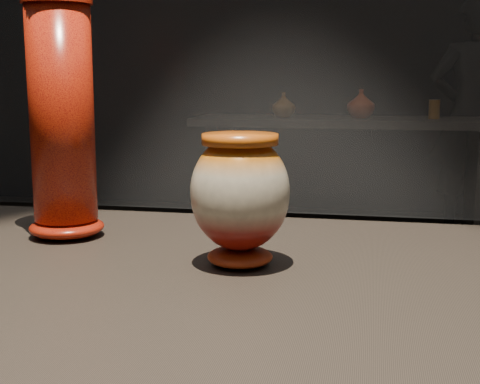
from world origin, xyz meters
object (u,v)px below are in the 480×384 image
Objects in this scene: tall_vase at (62,123)px; visitor at (474,116)px; back_shelf at (344,158)px; main_vase at (240,194)px.

tall_vase is 0.23× the size of visitor.
tall_vase reaches higher than back_shelf.
main_vase is at bearing 73.66° from visitor.
tall_vase reaches higher than main_vase.
main_vase is 0.11× the size of visitor.
visitor is (1.24, 4.08, -0.22)m from tall_vase.
main_vase is at bearing -90.10° from back_shelf.
visitor reaches higher than back_shelf.
main_vase is 0.48× the size of tall_vase.
main_vase is 0.10× the size of back_shelf.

